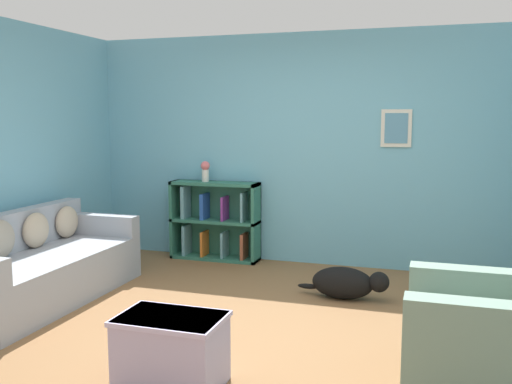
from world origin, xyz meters
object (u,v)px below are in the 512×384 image
recliner_chair (505,338)px  coffee_table (171,349)px  dog (347,283)px  vase (205,170)px  couch (36,268)px  bookshelf (215,221)px

recliner_chair → coffee_table: recliner_chair is taller
dog → vase: bearing=150.9°
couch → dog: bearing=18.4°
recliner_chair → vase: vase is taller
coffee_table → vase: vase is taller
couch → recliner_chair: bearing=-8.4°
bookshelf → recliner_chair: 3.84m
recliner_chair → coffee_table: size_ratio=1.61×
couch → recliner_chair: 3.93m
couch → dog: 2.85m
couch → bookshelf: bookshelf is taller
dog → vase: 2.27m
coffee_table → dog: 2.19m
bookshelf → coffee_table: bearing=-73.1°
bookshelf → recliner_chair: size_ratio=0.99×
dog → bookshelf: bearing=148.8°
couch → coffee_table: (1.91, -1.14, -0.07)m
bookshelf → vase: bearing=-167.0°
bookshelf → coffee_table: 3.22m
dog → couch: bearing=-161.6°
bookshelf → couch: bearing=-116.8°
recliner_chair → couch: bearing=171.6°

